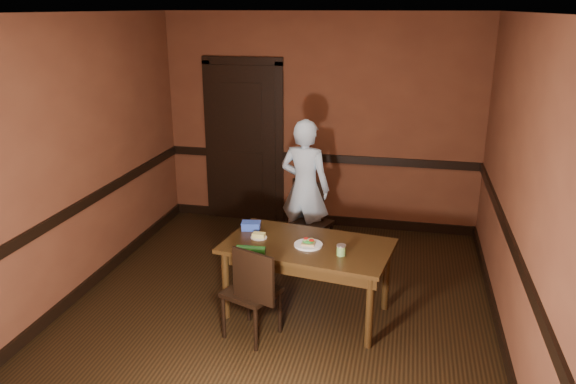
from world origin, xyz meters
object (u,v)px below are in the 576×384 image
at_px(sauce_jar, 341,250).
at_px(chair_far, 311,222).
at_px(dining_table, 307,279).
at_px(person, 305,188).
at_px(food_tub, 251,226).
at_px(cheese_saucer, 259,236).
at_px(sandwich_plate, 308,244).
at_px(chair_near, 251,290).

bearing_deg(sauce_jar, chair_far, 110.36).
xyz_separation_m(dining_table, person, (-0.28, 1.34, 0.44)).
relative_size(dining_table, food_tub, 7.52).
height_order(dining_table, sauce_jar, sauce_jar).
relative_size(sauce_jar, food_tub, 0.49).
xyz_separation_m(cheese_saucer, food_tub, (-0.13, 0.19, 0.02)).
bearing_deg(sandwich_plate, dining_table, 113.27).
bearing_deg(chair_near, person, -71.84).
distance_m(chair_far, sandwich_plate, 1.29).
xyz_separation_m(sauce_jar, food_tub, (-0.92, 0.40, -0.01)).
height_order(dining_table, sandwich_plate, sandwich_plate).
height_order(dining_table, person, person).
distance_m(sauce_jar, food_tub, 1.01).
relative_size(sandwich_plate, cheese_saucer, 1.68).
distance_m(person, food_tub, 1.16).
bearing_deg(sauce_jar, dining_table, 152.43).
xyz_separation_m(person, cheese_saucer, (-0.19, -1.30, -0.07)).
height_order(dining_table, chair_near, chair_near).
height_order(chair_near, person, person).
bearing_deg(chair_far, food_tub, -92.52).
bearing_deg(sandwich_plate, food_tub, 156.81).
relative_size(sauce_jar, cheese_saucer, 0.63).
relative_size(chair_far, sandwich_plate, 3.38).
relative_size(chair_near, cheese_saucer, 5.72).
bearing_deg(food_tub, dining_table, -29.93).
relative_size(dining_table, chair_far, 1.73).
relative_size(sandwich_plate, food_tub, 1.29).
bearing_deg(chair_far, person, 145.62).
distance_m(chair_far, chair_near, 1.69).
relative_size(dining_table, chair_near, 1.71).
bearing_deg(chair_near, dining_table, -108.35).
height_order(chair_near, sandwich_plate, chair_near).
distance_m(dining_table, sauce_jar, 0.54).
distance_m(cheese_saucer, food_tub, 0.23).
distance_m(sandwich_plate, food_tub, 0.66).
height_order(chair_far, sandwich_plate, chair_far).
height_order(sandwich_plate, food_tub, food_tub).
bearing_deg(dining_table, sandwich_plate, -58.16).
xyz_separation_m(person, sandwich_plate, (0.29, -1.37, -0.07)).
xyz_separation_m(sauce_jar, cheese_saucer, (-0.79, 0.21, -0.03)).
height_order(chair_near, sauce_jar, chair_near).
bearing_deg(food_tub, chair_near, -83.19).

